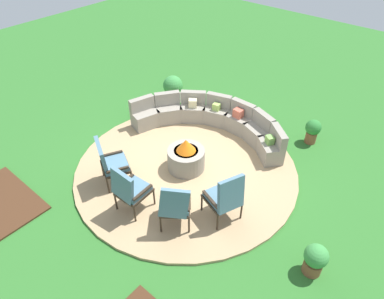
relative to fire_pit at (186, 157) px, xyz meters
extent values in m
plane|color=#2D6B28|center=(0.00, 0.00, -0.36)|extent=(24.00, 24.00, 0.00)
cylinder|color=tan|center=(0.00, 0.00, -0.33)|extent=(4.93, 4.93, 0.06)
cylinder|color=gray|center=(0.00, 0.00, -0.06)|extent=(0.82, 0.82, 0.49)
cylinder|color=black|center=(0.00, 0.00, 0.16)|extent=(0.53, 0.53, 0.06)
cone|color=orange|center=(0.00, 0.00, 0.33)|extent=(0.43, 0.43, 0.28)
cube|color=gray|center=(1.24, 1.50, -0.09)|extent=(0.79, 0.76, 0.43)
cube|color=gray|center=(1.33, 1.61, 0.30)|extent=(0.60, 0.54, 0.34)
cube|color=gray|center=(0.69, 1.82, -0.09)|extent=(0.77, 0.65, 0.43)
cube|color=gray|center=(0.74, 1.95, 0.30)|extent=(0.67, 0.38, 0.34)
cube|color=gray|center=(0.07, 1.94, -0.09)|extent=(0.67, 0.47, 0.43)
cube|color=gray|center=(0.07, 2.09, 0.30)|extent=(0.66, 0.18, 0.34)
cube|color=gray|center=(-0.57, 1.86, -0.09)|extent=(0.76, 0.62, 0.43)
cube|color=gray|center=(-0.61, 2.00, 0.30)|extent=(0.67, 0.34, 0.34)
cube|color=gray|center=(-1.14, 1.58, -0.09)|extent=(0.79, 0.75, 0.43)
cube|color=gray|center=(-1.22, 1.69, 0.30)|extent=(0.62, 0.51, 0.34)
cube|color=gray|center=(-1.59, 1.12, -0.09)|extent=(0.74, 0.79, 0.43)
cube|color=gray|center=(-1.70, 1.21, 0.30)|extent=(0.51, 0.62, 0.34)
cube|color=gray|center=(-1.86, 0.55, -0.09)|extent=(0.62, 0.75, 0.43)
cube|color=gray|center=(-2.00, 0.59, 0.30)|extent=(0.34, 0.67, 0.34)
cube|color=beige|center=(-1.11, 1.54, 0.23)|extent=(0.28, 0.27, 0.21)
cube|color=#70A34C|center=(1.21, 1.46, 0.22)|extent=(0.24, 0.23, 0.18)
cube|color=#93B756|center=(-0.55, 1.81, 0.21)|extent=(0.19, 0.17, 0.17)
cube|color=#BC5B47|center=(0.06, 1.89, 0.24)|extent=(0.23, 0.20, 0.22)
cylinder|color=#2D2319|center=(-0.97, -0.92, -0.11)|extent=(0.04, 0.04, 0.38)
cylinder|color=#2D2319|center=(-0.47, -1.18, -0.11)|extent=(0.04, 0.04, 0.38)
cylinder|color=#2D2319|center=(-1.20, -1.37, -0.11)|extent=(0.04, 0.04, 0.38)
cylinder|color=#2D2319|center=(-0.70, -1.62, -0.11)|extent=(0.04, 0.04, 0.38)
cube|color=#2D2319|center=(-0.83, -1.27, 0.10)|extent=(0.78, 0.75, 0.05)
cube|color=slate|center=(-0.83, -1.27, 0.17)|extent=(0.72, 0.69, 0.09)
cube|color=slate|center=(-0.94, -1.48, 0.45)|extent=(0.59, 0.41, 0.73)
cube|color=#2D2319|center=(-1.08, -1.15, 0.24)|extent=(0.25, 0.43, 0.04)
cube|color=#2D2319|center=(-0.59, -1.40, 0.24)|extent=(0.25, 0.43, 0.04)
cylinder|color=#2D2319|center=(-0.26, -1.27, -0.11)|extent=(0.04, 0.04, 0.38)
cylinder|color=#2D2319|center=(0.24, -1.24, -0.11)|extent=(0.04, 0.04, 0.38)
cylinder|color=#2D2319|center=(-0.23, -1.81, -0.11)|extent=(0.04, 0.04, 0.38)
cylinder|color=#2D2319|center=(0.27, -1.78, -0.11)|extent=(0.04, 0.04, 0.38)
cube|color=#2D2319|center=(0.01, -1.52, 0.10)|extent=(0.57, 0.61, 0.05)
cube|color=slate|center=(0.01, -1.52, 0.17)|extent=(0.53, 0.56, 0.09)
cube|color=slate|center=(0.02, -1.77, 0.46)|extent=(0.59, 0.12, 0.73)
cube|color=#2D2319|center=(-0.23, -1.54, 0.24)|extent=(0.08, 0.49, 0.04)
cube|color=#2D2319|center=(0.25, -1.51, 0.24)|extent=(0.08, 0.49, 0.04)
cylinder|color=#2D2319|center=(0.47, -1.22, -0.11)|extent=(0.04, 0.04, 0.38)
cylinder|color=#2D2319|center=(0.87, -0.89, -0.11)|extent=(0.04, 0.04, 0.38)
cylinder|color=#2D2319|center=(0.82, -1.64, -0.11)|extent=(0.04, 0.04, 0.38)
cylinder|color=#2D2319|center=(1.22, -1.32, -0.11)|extent=(0.04, 0.04, 0.38)
cube|color=#2D2319|center=(0.84, -1.27, 0.10)|extent=(0.79, 0.80, 0.05)
cube|color=slate|center=(0.84, -1.27, 0.17)|extent=(0.73, 0.74, 0.09)
cube|color=slate|center=(1.00, -1.46, 0.43)|extent=(0.46, 0.47, 0.66)
cube|color=#2D2319|center=(0.65, -1.42, 0.24)|extent=(0.35, 0.42, 0.04)
cube|color=#2D2319|center=(1.03, -1.11, 0.24)|extent=(0.35, 0.42, 0.04)
cylinder|color=#2D2319|center=(1.06, -0.75, -0.11)|extent=(0.04, 0.04, 0.38)
cylinder|color=#2D2319|center=(1.23, -0.25, -0.11)|extent=(0.04, 0.04, 0.38)
cylinder|color=#2D2319|center=(1.57, -0.94, -0.11)|extent=(0.04, 0.04, 0.38)
cylinder|color=#2D2319|center=(1.75, -0.43, -0.11)|extent=(0.04, 0.04, 0.38)
cube|color=#2D2319|center=(1.40, -0.59, 0.10)|extent=(0.74, 0.73, 0.05)
cube|color=slate|center=(1.40, -0.59, 0.17)|extent=(0.68, 0.68, 0.09)
cube|color=slate|center=(1.64, -0.68, 0.46)|extent=(0.33, 0.59, 0.70)
cube|color=#2D2319|center=(1.32, -0.83, 0.24)|extent=(0.48, 0.21, 0.04)
cube|color=#2D2319|center=(1.49, -0.35, 0.24)|extent=(0.48, 0.21, 0.04)
cylinder|color=#A89E8E|center=(-2.24, 2.00, -0.22)|extent=(0.43, 0.43, 0.29)
sphere|color=#3D8E42|center=(-2.24, 2.00, 0.16)|extent=(0.56, 0.56, 0.56)
cylinder|color=brown|center=(1.67, 2.76, -0.22)|extent=(0.27, 0.27, 0.29)
sphere|color=#2D7A33|center=(1.67, 2.76, 0.08)|extent=(0.38, 0.38, 0.38)
sphere|color=#DB337A|center=(1.71, 2.76, 0.15)|extent=(0.12, 0.12, 0.12)
cylinder|color=brown|center=(3.27, -0.57, -0.24)|extent=(0.31, 0.31, 0.25)
sphere|color=#3D8E42|center=(3.27, -0.57, 0.06)|extent=(0.40, 0.40, 0.40)
sphere|color=yellow|center=(3.32, -0.57, 0.14)|extent=(0.14, 0.14, 0.14)
camera|label=1|loc=(3.85, -4.35, 4.85)|focal=32.30mm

